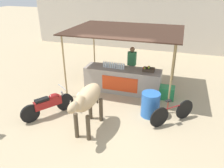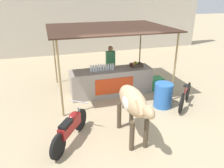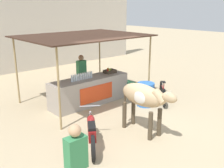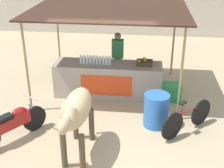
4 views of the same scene
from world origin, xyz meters
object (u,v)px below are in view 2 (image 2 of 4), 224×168
Objects in this scene: stall_counter at (111,82)px; bicycle_leaning at (185,97)px; cooler_box at (155,83)px; vendor_behind_counter at (111,66)px; cow at (133,103)px; water_barrel at (163,95)px; motorcycle_parked at (70,127)px; fruit_crate at (136,65)px.

bicycle_leaning is (2.06, -1.67, -0.13)m from stall_counter.
vendor_behind_counter is at bearing 151.35° from cooler_box.
vendor_behind_counter is at bearing 82.48° from cow.
bicycle_leaning is (0.71, -0.20, -0.06)m from water_barrel.
bicycle_leaning reaches higher than water_barrel.
vendor_behind_counter reaches higher than stall_counter.
stall_counter reaches higher than motorcycle_parked.
fruit_crate is 0.29× the size of motorcycle_parked.
stall_counter is 0.86m from vendor_behind_counter.
water_barrel is 0.45× the size of cow.
bicycle_leaning is at bearing -15.44° from water_barrel.
cow is (-1.62, -1.33, 0.62)m from water_barrel.
cooler_box is 0.49× the size of bicycle_leaning.
bicycle_leaning is at bearing 11.78° from motorcycle_parked.
cooler_box is (1.75, -0.10, -0.24)m from stall_counter.
vendor_behind_counter reaches higher than motorcycle_parked.
cooler_box is at bearing 53.14° from cow.
stall_counter is at bearing -177.06° from fruit_crate.
bicycle_leaning is at bearing -58.35° from fruit_crate.
stall_counter reaches higher than bicycle_leaning.
fruit_crate is at bearing 168.79° from cooler_box.
bicycle_leaning is at bearing -78.86° from cooler_box.
motorcycle_parked is at bearing -138.08° from fruit_crate.
water_barrel is 0.68× the size of bicycle_leaning.
fruit_crate is 0.24× the size of cow.
cooler_box is at bearing 73.66° from water_barrel.
fruit_crate is at bearing -41.04° from vendor_behind_counter.
vendor_behind_counter is at bearing 138.96° from fruit_crate.
motorcycle_parked is (-1.54, 0.32, -0.61)m from cow.
motorcycle_parked is (-3.56, -2.38, 0.19)m from cooler_box.
vendor_behind_counter is 2.54m from water_barrel.
fruit_crate is 3.83m from motorcycle_parked.
stall_counter is at bearing 53.79° from motorcycle_parked.
cooler_box is (0.75, -0.15, -0.79)m from fruit_crate.
stall_counter is 1.65× the size of cow.
cooler_box is 0.33× the size of cow.
water_barrel is at bearing -62.57° from vendor_behind_counter.
cow is (-0.47, -3.55, 0.18)m from vendor_behind_counter.
cow reaches higher than stall_counter.
cooler_box is at bearing 33.71° from motorcycle_parked.
water_barrel is at bearing 17.63° from motorcycle_parked.
cow is at bearing -126.86° from cooler_box.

